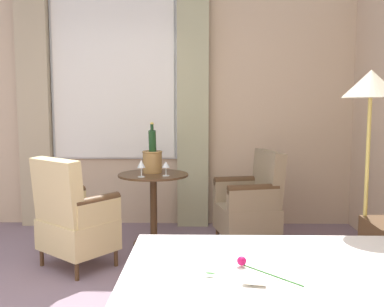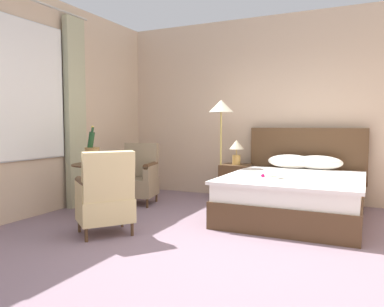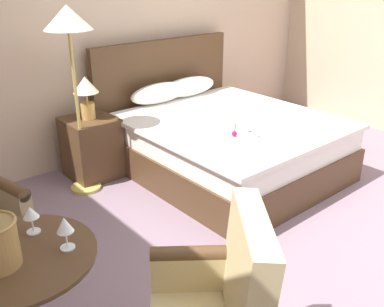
{
  "view_description": "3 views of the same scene",
  "coord_description": "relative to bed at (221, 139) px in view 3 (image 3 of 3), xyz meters",
  "views": [
    {
      "loc": [
        2.23,
        0.99,
        1.39
      ],
      "look_at": [
        -0.98,
        0.94,
        1.04
      ],
      "focal_mm": 40.0,
      "sensor_mm": 36.0,
      "label": 1
    },
    {
      "loc": [
        1.31,
        -3.47,
        1.26
      ],
      "look_at": [
        -0.77,
        0.95,
        0.88
      ],
      "focal_mm": 35.0,
      "sensor_mm": 36.0,
      "label": 2
    },
    {
      "loc": [
        -2.4,
        -1.18,
        1.92
      ],
      "look_at": [
        -0.79,
        0.72,
        0.84
      ],
      "focal_mm": 40.0,
      "sensor_mm": 36.0,
      "label": 3
    }
  ],
  "objects": [
    {
      "name": "nightstand",
      "position": [
        -1.08,
        0.71,
        -0.03
      ],
      "size": [
        0.49,
        0.48,
        0.6
      ],
      "color": "#4D341F",
      "rests_on": "ground"
    },
    {
      "name": "floor_lamp_brass",
      "position": [
        -1.28,
        0.51,
        1.1
      ],
      "size": [
        0.4,
        0.4,
        1.66
      ],
      "color": "tan",
      "rests_on": "ground"
    },
    {
      "name": "wine_glass_near_bucket",
      "position": [
        -2.21,
        -1.26,
        0.52
      ],
      "size": [
        0.08,
        0.08,
        0.16
      ],
      "color": "white",
      "rests_on": "side_table_round"
    },
    {
      "name": "side_table_round",
      "position": [
        -2.41,
        -1.17,
        0.13
      ],
      "size": [
        0.7,
        0.7,
        0.73
      ],
      "color": "#4D341F",
      "rests_on": "ground"
    },
    {
      "name": "wine_glass_near_edge",
      "position": [
        -2.28,
        -1.03,
        0.51
      ],
      "size": [
        0.08,
        0.08,
        0.14
      ],
      "color": "white",
      "rests_on": "side_table_round"
    },
    {
      "name": "wall_headboard_side",
      "position": [
        -0.43,
        1.15,
        1.2
      ],
      "size": [
        5.74,
        0.12,
        3.06
      ],
      "color": "beige",
      "rests_on": "ground"
    },
    {
      "name": "bed",
      "position": [
        0.0,
        0.0,
        0.0
      ],
      "size": [
        1.79,
        2.09,
        1.21
      ],
      "color": "#4D341F",
      "rests_on": "ground"
    },
    {
      "name": "ground_plane",
      "position": [
        -0.43,
        -1.7,
        -0.33
      ],
      "size": [
        7.12,
        7.12,
        0.0
      ],
      "primitive_type": "plane",
      "color": "gray"
    },
    {
      "name": "bedside_lamp",
      "position": [
        -1.08,
        0.71,
        0.55
      ],
      "size": [
        0.24,
        0.24,
        0.41
      ],
      "color": "tan",
      "rests_on": "nightstand"
    }
  ]
}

